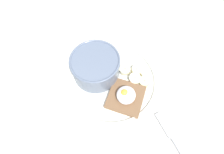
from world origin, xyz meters
TOP-DOWN VIEW (x-y plane):
  - ground_plane at (0.00, 0.00)cm, footprint 120.00×120.00cm
  - plate at (0.00, 0.00)cm, footprint 26.22×26.22cm
  - oatmeal_bowl at (1.02, 5.23)cm, footprint 13.93×13.93cm
  - toast_slice at (-4.24, -5.33)cm, footprint 9.79×9.79cm
  - poached_egg at (-4.23, -5.27)cm, footprint 5.37×5.19cm
  - banana_slice_front at (5.05, -6.14)cm, footprint 4.52×4.49cm
  - banana_slice_left at (2.09, -6.33)cm, footprint 4.98×5.02cm
  - banana_slice_back at (4.09, -2.78)cm, footprint 4.76×4.76cm
  - banana_slice_right at (4.69, -8.92)cm, footprint 2.95×2.87cm
  - banana_slice_inner at (2.03, -9.20)cm, footprint 3.97×4.02cm
  - knife at (-10.39, -19.19)cm, footprint 10.25×9.59cm

SIDE VIEW (x-z plane):
  - ground_plane at x=0.00cm, z-range 0.00..2.00cm
  - knife at x=-10.39cm, z-range 2.00..2.80cm
  - plate at x=0.00cm, z-range 2.00..3.60cm
  - banana_slice_right at x=4.69cm, z-range 2.92..4.12cm
  - toast_slice at x=-4.24cm, z-range 3.07..4.20cm
  - banana_slice_back at x=4.09cm, z-range 2.97..4.44cm
  - banana_slice_inner at x=2.03cm, z-range 2.96..4.47cm
  - banana_slice_front at x=5.05cm, z-range 2.94..4.59cm
  - banana_slice_left at x=2.09cm, z-range 2.90..4.68cm
  - poached_egg at x=-4.23cm, z-range 3.93..6.92cm
  - oatmeal_bowl at x=1.02cm, z-range 2.96..10.12cm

